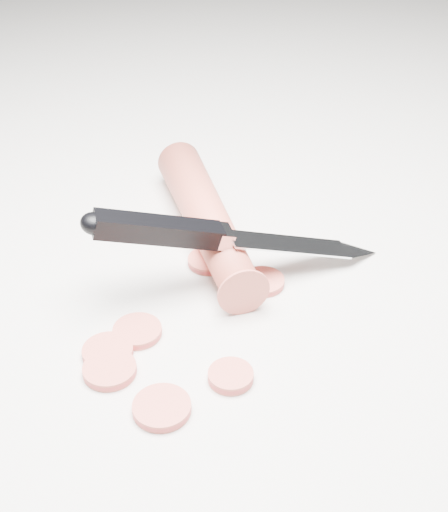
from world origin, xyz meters
TOP-DOWN VIEW (x-y plane):
  - ground at (0.00, 0.00)m, footprint 2.40×2.40m
  - carrot at (0.08, 0.03)m, footprint 0.11×0.21m
  - carrot_slice_0 at (-0.07, -0.06)m, footprint 0.04×0.04m
  - carrot_slice_1 at (-0.06, -0.12)m, footprint 0.04×0.04m
  - carrot_slice_2 at (-0.04, -0.04)m, footprint 0.04×0.04m
  - carrot_slice_3 at (0.08, -0.05)m, footprint 0.04×0.04m
  - carrot_slice_4 at (0.06, -0.00)m, footprint 0.03×0.03m
  - carrot_slice_5 at (-0.06, -0.05)m, footprint 0.04×0.04m
  - carrot_slice_6 at (-0.01, -0.12)m, footprint 0.03×0.03m
  - kitchen_knife at (0.07, -0.03)m, footprint 0.24×0.12m

SIDE VIEW (x-z plane):
  - ground at x=0.00m, z-range 0.00..0.00m
  - carrot_slice_3 at x=0.08m, z-range 0.00..0.01m
  - carrot_slice_2 at x=-0.04m, z-range 0.00..0.01m
  - carrot_slice_5 at x=-0.06m, z-range 0.00..0.01m
  - carrot_slice_4 at x=0.06m, z-range 0.00..0.01m
  - carrot_slice_1 at x=-0.06m, z-range 0.00..0.01m
  - carrot_slice_0 at x=-0.07m, z-range 0.00..0.01m
  - carrot_slice_6 at x=-0.01m, z-range 0.00..0.01m
  - carrot at x=0.08m, z-range 0.00..0.04m
  - kitchen_knife at x=0.07m, z-range 0.00..0.08m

